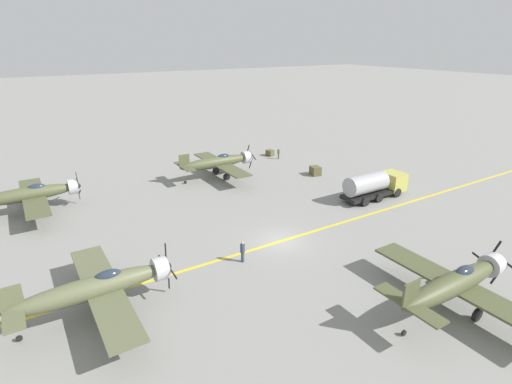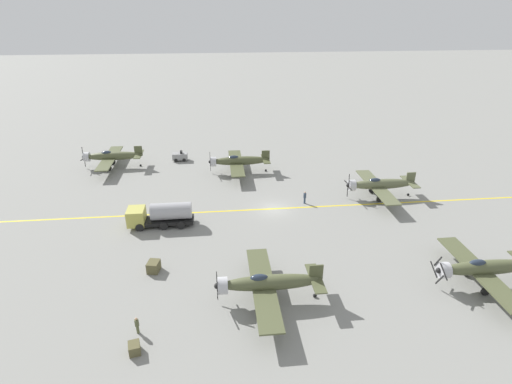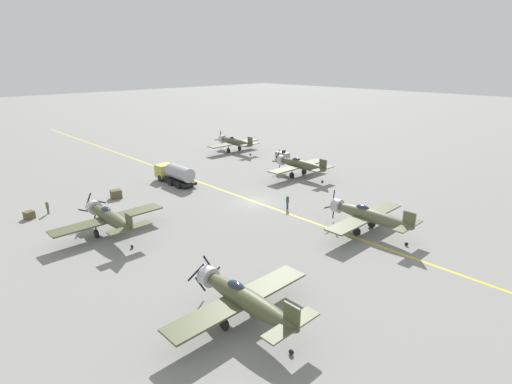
% 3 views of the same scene
% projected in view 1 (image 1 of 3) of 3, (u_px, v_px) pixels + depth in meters
% --- Properties ---
extents(ground_plane, '(400.00, 400.00, 0.00)m').
position_uv_depth(ground_plane, '(281.00, 241.00, 34.62)').
color(ground_plane, gray).
extents(taxiway_stripe, '(0.30, 160.00, 0.01)m').
position_uv_depth(taxiway_stripe, '(281.00, 241.00, 34.62)').
color(taxiway_stripe, yellow).
rests_on(taxiway_stripe, ground).
extents(airplane_mid_left, '(12.00, 9.98, 3.66)m').
position_uv_depth(airplane_mid_left, '(218.00, 162.00, 50.07)').
color(airplane_mid_left, '#4D5233').
rests_on(airplane_mid_left, ground).
extents(airplane_mid_right, '(12.00, 9.98, 3.75)m').
position_uv_depth(airplane_mid_right, '(456.00, 283.00, 25.11)').
color(airplane_mid_right, '#4A4F30').
rests_on(airplane_mid_right, ground).
extents(airplane_near_left, '(12.00, 9.98, 3.65)m').
position_uv_depth(airplane_near_left, '(29.00, 194.00, 39.57)').
color(airplane_near_left, '#4D5234').
rests_on(airplane_near_left, ground).
extents(airplane_near_center, '(12.00, 9.98, 3.80)m').
position_uv_depth(airplane_near_center, '(97.00, 288.00, 24.66)').
color(airplane_near_center, '#5A5F40').
rests_on(airplane_near_center, ground).
extents(fuel_tanker, '(2.68, 8.00, 2.98)m').
position_uv_depth(fuel_tanker, '(375.00, 185.00, 43.64)').
color(fuel_tanker, black).
rests_on(fuel_tanker, ground).
extents(ground_crew_walking, '(0.35, 0.35, 1.62)m').
position_uv_depth(ground_crew_walking, '(279.00, 153.00, 58.34)').
color(ground_crew_walking, '#515638').
rests_on(ground_crew_walking, ground).
extents(ground_crew_inspecting, '(0.39, 0.39, 1.77)m').
position_uv_depth(ground_crew_inspecting, '(243.00, 251.00, 31.08)').
color(ground_crew_inspecting, '#334256').
rests_on(ground_crew_inspecting, ground).
extents(supply_crate_by_tanker, '(1.57, 1.39, 1.13)m').
position_uv_depth(supply_crate_by_tanker, '(315.00, 171.00, 51.47)').
color(supply_crate_by_tanker, brown).
rests_on(supply_crate_by_tanker, ground).
extents(supply_crate_mid_lane, '(1.23, 1.09, 0.88)m').
position_uv_depth(supply_crate_mid_lane, '(270.00, 153.00, 60.14)').
color(supply_crate_mid_lane, brown).
rests_on(supply_crate_mid_lane, ground).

